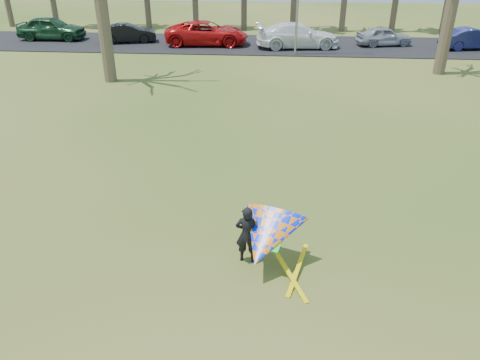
# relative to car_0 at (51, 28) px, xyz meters

# --- Properties ---
(ground) EXTENTS (100.00, 100.00, 0.00)m
(ground) POSITION_rel_car_0_xyz_m (15.86, -25.42, -0.89)
(ground) COLOR #224E11
(ground) RESTS_ON ground
(parking_strip) EXTENTS (46.00, 7.00, 0.06)m
(parking_strip) POSITION_rel_car_0_xyz_m (15.86, -0.42, -0.86)
(parking_strip) COLOR black
(parking_strip) RESTS_ON ground
(car_0) EXTENTS (4.86, 1.96, 1.65)m
(car_0) POSITION_rel_car_0_xyz_m (0.00, 0.00, 0.00)
(car_0) COLOR #194023
(car_0) RESTS_ON parking_strip
(car_1) EXTENTS (4.18, 2.34, 1.30)m
(car_1) POSITION_rel_car_0_xyz_m (5.92, -0.58, -0.17)
(car_1) COLOR black
(car_1) RESTS_ON parking_strip
(car_2) EXTENTS (5.94, 3.02, 1.61)m
(car_2) POSITION_rel_car_0_xyz_m (11.69, -0.89, -0.02)
(car_2) COLOR red
(car_2) RESTS_ON parking_strip
(car_3) EXTENTS (5.91, 3.06, 1.64)m
(car_3) POSITION_rel_car_0_xyz_m (18.05, -1.39, -0.01)
(car_3) COLOR white
(car_3) RESTS_ON parking_strip
(car_4) EXTENTS (4.03, 2.30, 1.29)m
(car_4) POSITION_rel_car_0_xyz_m (24.10, -0.19, -0.18)
(car_4) COLOR #9CA2A9
(car_4) RESTS_ON parking_strip
(car_5) EXTENTS (4.38, 2.20, 1.38)m
(car_5) POSITION_rel_car_0_xyz_m (29.83, -0.89, -0.14)
(car_5) COLOR navy
(car_5) RESTS_ON parking_strip
(kite_flyer) EXTENTS (2.13, 2.39, 2.02)m
(kite_flyer) POSITION_rel_car_0_xyz_m (16.60, -25.69, -0.05)
(kite_flyer) COLOR black
(kite_flyer) RESTS_ON ground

